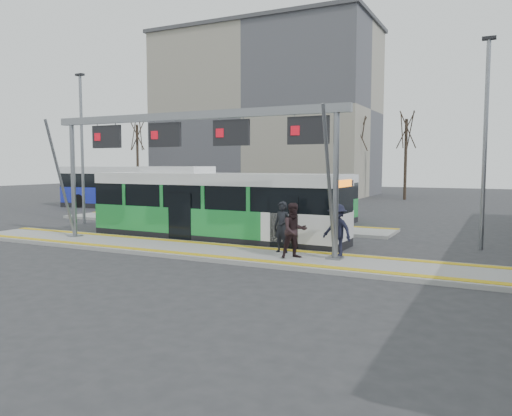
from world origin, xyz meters
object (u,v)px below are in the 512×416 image
(hero_bus, at_px, (214,206))
(passenger_b, at_px, (294,231))
(gantry, at_px, (189,139))
(passenger_a, at_px, (282,227))
(passenger_c, at_px, (337,230))

(hero_bus, xyz_separation_m, passenger_b, (5.10, -3.15, -0.39))
(passenger_b, bearing_deg, gantry, 131.07)
(passenger_a, bearing_deg, passenger_c, 16.87)
(gantry, bearing_deg, hero_bus, 101.22)
(passenger_a, xyz_separation_m, passenger_b, (0.79, -0.79, 0.01))
(hero_bus, bearing_deg, passenger_b, -30.18)
(passenger_a, distance_m, passenger_b, 1.12)
(passenger_a, bearing_deg, gantry, -164.61)
(passenger_a, height_order, passenger_c, passenger_a)
(gantry, height_order, hero_bus, gantry)
(passenger_b, height_order, passenger_c, passenger_b)
(passenger_b, bearing_deg, passenger_a, 91.33)
(gantry, distance_m, passenger_c, 6.62)
(passenger_a, bearing_deg, hero_bus, 161.04)
(gantry, height_order, passenger_b, gantry)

